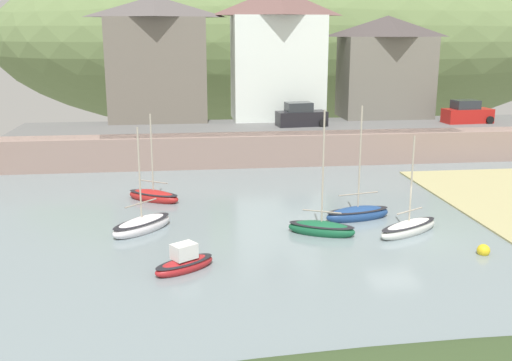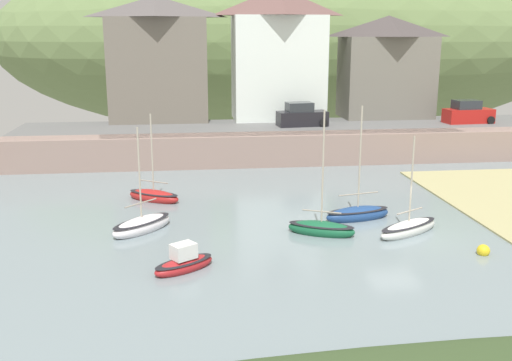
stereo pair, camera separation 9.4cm
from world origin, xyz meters
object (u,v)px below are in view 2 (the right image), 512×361
at_px(sailboat_far_left, 321,228).
at_px(parked_car_near_slipway, 302,116).
at_px(waterfront_building_left, 158,59).
at_px(motorboat_with_cabin, 184,263).
at_px(sailboat_blue_trim, 142,225).
at_px(parked_car_by_wall, 468,113).
at_px(sailboat_white_hull, 154,196).
at_px(waterfront_building_centre, 278,54).
at_px(sailboat_tall_mast, 409,228).
at_px(fishing_boat_green, 358,214).
at_px(mooring_buoy, 483,251).
at_px(waterfront_building_right, 387,66).

bearing_deg(sailboat_far_left, parked_car_near_slipway, 107.01).
xyz_separation_m(waterfront_building_left, motorboat_with_cabin, (1.99, -28.66, -7.42)).
height_order(sailboat_blue_trim, parked_car_by_wall, sailboat_blue_trim).
bearing_deg(parked_car_near_slipway, sailboat_white_hull, -138.31).
xyz_separation_m(sailboat_white_hull, motorboat_with_cabin, (1.80, -11.20, 0.03)).
relative_size(waterfront_building_centre, parked_car_near_slipway, 2.64).
height_order(waterfront_building_centre, sailboat_tall_mast, waterfront_building_centre).
bearing_deg(waterfront_building_centre, sailboat_white_hull, -120.47).
distance_m(waterfront_building_left, sailboat_white_hull, 18.99).
bearing_deg(sailboat_white_hull, sailboat_blue_trim, -60.33).
relative_size(waterfront_building_left, fishing_boat_green, 1.65).
xyz_separation_m(fishing_boat_green, motorboat_with_cabin, (-9.41, -6.10, 0.01)).
distance_m(sailboat_tall_mast, mooring_buoy, 3.97).
height_order(sailboat_blue_trim, sailboat_white_hull, sailboat_blue_trim).
distance_m(sailboat_far_left, parked_car_near_slipway, 20.66).
distance_m(waterfront_building_left, motorboat_with_cabin, 29.67).
bearing_deg(sailboat_tall_mast, waterfront_building_right, 43.74).
bearing_deg(waterfront_building_centre, fishing_boat_green, -87.65).
relative_size(waterfront_building_right, sailboat_white_hull, 1.64).
bearing_deg(waterfront_building_centre, sailboat_tall_mast, -83.67).
height_order(waterfront_building_left, sailboat_white_hull, waterfront_building_left).
bearing_deg(sailboat_white_hull, motorboat_with_cabin, -47.91).
xyz_separation_m(sailboat_blue_trim, fishing_boat_green, (11.53, 0.64, 0.00)).
bearing_deg(parked_car_by_wall, waterfront_building_left, 165.61).
distance_m(waterfront_building_left, waterfront_building_centre, 10.47).
bearing_deg(sailboat_far_left, fishing_boat_green, 66.18).
xyz_separation_m(fishing_boat_green, mooring_buoy, (4.21, -5.87, -0.14)).
bearing_deg(waterfront_building_left, parked_car_near_slipway, -20.94).
relative_size(waterfront_building_centre, waterfront_building_right, 1.25).
distance_m(fishing_boat_green, mooring_buoy, 7.23).
bearing_deg(sailboat_tall_mast, waterfront_building_centre, 65.80).
bearing_deg(mooring_buoy, parked_car_by_wall, 66.09).
height_order(waterfront_building_right, sailboat_tall_mast, waterfront_building_right).
bearing_deg(sailboat_blue_trim, sailboat_white_hull, 40.32).
distance_m(sailboat_white_hull, parked_car_by_wall, 29.22).
relative_size(sailboat_far_left, mooring_buoy, 10.97).
height_order(motorboat_with_cabin, mooring_buoy, motorboat_with_cabin).
distance_m(sailboat_white_hull, parked_car_near_slipway, 17.62).
bearing_deg(waterfront_building_centre, sailboat_far_left, -93.69).
xyz_separation_m(sailboat_white_hull, parked_car_by_wall, (26.02, 12.96, 2.91)).
height_order(sailboat_blue_trim, motorboat_with_cabin, sailboat_blue_trim).
distance_m(waterfront_building_right, sailboat_blue_trim, 31.67).
xyz_separation_m(sailboat_far_left, sailboat_tall_mast, (4.39, -0.46, -0.01)).
xyz_separation_m(waterfront_building_right, motorboat_with_cabin, (-18.38, -28.66, -6.65)).
distance_m(fishing_boat_green, parked_car_near_slipway, 18.29).
distance_m(sailboat_blue_trim, fishing_boat_green, 11.55).
xyz_separation_m(parked_car_near_slipway, mooring_buoy, (3.84, -23.93, -3.03)).
relative_size(sailboat_blue_trim, motorboat_with_cabin, 1.88).
distance_m(sailboat_blue_trim, sailboat_white_hull, 5.74).
xyz_separation_m(sailboat_far_left, sailboat_white_hull, (-8.68, 7.29, -0.01)).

